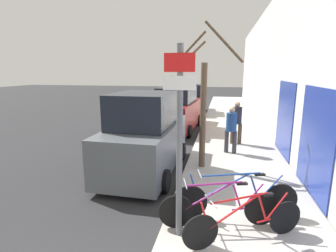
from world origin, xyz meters
The scene contains 13 objects.
ground_plane centered at (0.00, 11.20, 0.00)m, with size 80.00×80.00×0.00m, color #28282B.
sidewalk_curb centered at (2.60, 14.00, 0.07)m, with size 3.20×32.00×0.15m.
building_facade centered at (4.35, 13.90, 3.23)m, with size 0.23×32.00×6.50m.
signpost centered at (1.36, 3.43, 1.98)m, with size 0.53×0.13×3.35m.
bicycle_0 centered at (2.51, 3.46, 0.53)m, with size 2.05×1.08×0.87m.
bicycle_1 centered at (2.07, 3.83, 0.54)m, with size 2.23×0.71×0.91m.
bicycle_2 centered at (2.38, 4.22, 0.56)m, with size 2.48×0.72×0.97m.
parked_car_0 centered at (-0.21, 6.60, 1.10)m, with size 2.08×4.18×2.45m.
parked_car_1 centered at (-0.22, 12.54, 1.04)m, with size 2.24×4.85×2.26m.
parked_car_2 centered at (-0.15, 18.00, 0.98)m, with size 2.15×4.48×2.14m.
pedestrian_near centered at (2.40, 8.62, 1.12)m, with size 0.44×0.37×1.69m.
pedestrian_far centered at (2.65, 9.91, 1.16)m, with size 0.46×0.39×1.74m.
street_tree centered at (1.49, 7.03, 2.06)m, with size 2.09×1.11×4.31m.
Camera 1 is at (2.04, -0.80, 3.08)m, focal length 28.00 mm.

